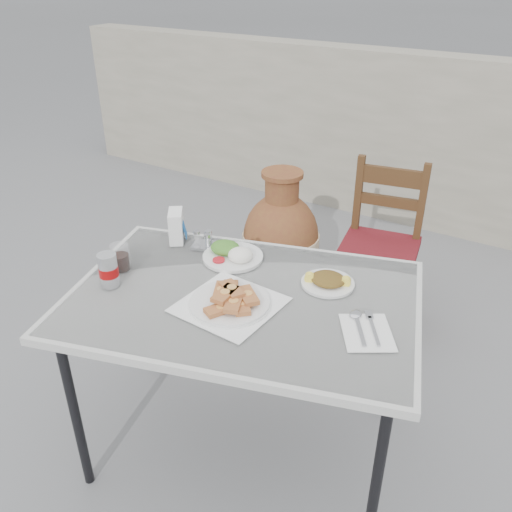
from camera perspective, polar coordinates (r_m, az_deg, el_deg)
The scene contains 13 objects.
ground at distance 2.44m, azimuth -4.88°, elevation -17.71°, with size 80.00×80.00×0.00m, color slate.
cafe_table at distance 1.93m, azimuth -1.39°, elevation -5.40°, with size 1.40×1.13×0.74m.
pide_plate at distance 1.83m, azimuth -2.79°, elevation -4.43°, with size 0.33×0.33×0.06m.
salad_rice_plate at distance 2.11m, azimuth -2.52°, elevation 0.29°, with size 0.24×0.24×0.06m.
salad_chopped_plate at distance 1.96m, azimuth 7.57°, elevation -2.60°, with size 0.19×0.19×0.04m.
soda_can at distance 1.99m, azimuth -15.27°, elevation -1.42°, with size 0.07×0.07×0.12m.
cola_glass at distance 2.09m, azimuth -14.08°, elevation -0.28°, with size 0.07×0.07×0.10m.
napkin_holder at distance 2.24m, azimuth -8.40°, elevation 3.12°, with size 0.11×0.12×0.13m.
condiment_caddy at distance 2.19m, azimuth -5.39°, elevation 1.51°, with size 0.12×0.11×0.07m.
cutlery_napkin at distance 1.76m, azimuth 11.43°, elevation -7.53°, with size 0.23×0.25×0.01m.
chair at distance 2.90m, azimuth 12.97°, elevation 1.23°, with size 0.45×0.45×0.87m.
terracotta_urn at distance 3.08m, azimuth 2.62°, elevation 1.71°, with size 0.44×0.44×0.76m.
back_wall at distance 4.12m, azimuth 16.08°, elevation 11.55°, with size 6.00×0.25×1.20m, color #9D9583.
Camera 1 is at (1.04, -1.30, 1.79)m, focal length 38.00 mm.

